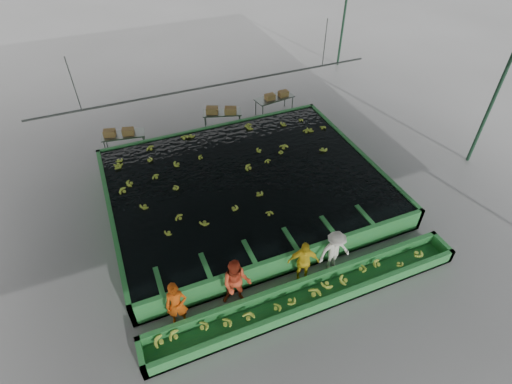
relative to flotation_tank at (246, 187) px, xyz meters
name	(u,v)px	position (x,y,z in m)	size (l,w,h in m)	color
ground	(261,221)	(0.00, -1.50, -0.45)	(80.00, 80.00, 0.00)	slate
shed_roof	(263,95)	(0.00, -1.50, 4.55)	(20.00, 22.00, 0.04)	gray
shed_posts	(262,166)	(0.00, -1.50, 2.05)	(20.00, 22.00, 5.00)	#1D402A
flotation_tank	(246,187)	(0.00, 0.00, 0.00)	(10.00, 8.00, 0.90)	#2B7F38
tank_water	(246,179)	(0.00, 0.00, 0.40)	(9.70, 7.70, 0.00)	black
sorting_trough	(309,295)	(0.00, -5.10, -0.20)	(10.00, 1.00, 0.50)	#2B7F38
cableway_rail	(213,86)	(0.00, 3.50, 2.55)	(0.08, 0.08, 14.00)	#59605B
rail_hanger_left	(73,85)	(-5.00, 3.50, 3.55)	(0.04, 0.04, 2.00)	#59605B
rail_hanger_right	(325,43)	(5.00, 3.50, 3.55)	(0.04, 0.04, 2.00)	#59605B
worker_a	(177,305)	(-3.72, -4.30, 0.38)	(0.60, 0.40, 1.66)	#C8460B
worker_b	(237,283)	(-1.97, -4.30, 0.43)	(0.86, 0.67, 1.77)	#D64423
worker_c	(303,262)	(0.17, -4.30, 0.37)	(0.96, 0.40, 1.63)	yellow
worker_d	(335,251)	(1.27, -4.30, 0.35)	(1.03, 0.59, 1.59)	silver
packing_table_left	(125,142)	(-3.79, 4.90, -0.04)	(1.82, 0.73, 0.83)	#59605B
packing_table_mid	(223,120)	(0.79, 5.05, -0.04)	(1.80, 0.72, 0.82)	#59605B
packing_table_right	(274,105)	(3.61, 5.31, -0.01)	(1.93, 0.77, 0.88)	#59605B
box_stack_left	(120,135)	(-3.94, 4.90, 0.38)	(1.27, 0.35, 0.27)	olive
box_stack_mid	(221,113)	(0.73, 4.96, 0.37)	(1.39, 0.39, 0.30)	olive
box_stack_right	(277,98)	(3.70, 5.25, 0.43)	(1.21, 0.34, 0.26)	olive
floating_bananas	(238,167)	(0.00, 0.80, 0.40)	(9.47, 6.46, 0.13)	#A6C035
trough_bananas	(310,292)	(0.00, -5.10, -0.05)	(9.02, 0.60, 0.12)	#A6C035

